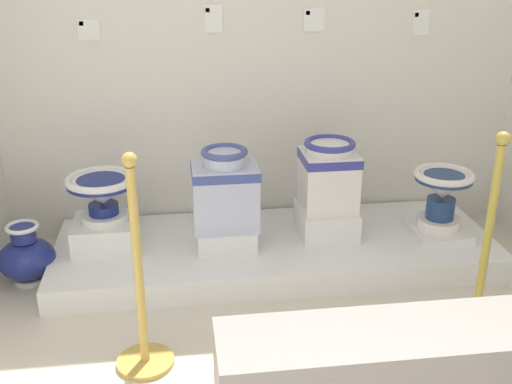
% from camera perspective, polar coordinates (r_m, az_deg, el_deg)
% --- Properties ---
extents(display_platform, '(2.56, 0.90, 0.14)m').
position_cam_1_polar(display_platform, '(3.68, 1.80, -5.35)').
color(display_platform, white).
rests_on(display_platform, ground_plane).
extents(plinth_block_broad_patterned, '(0.36, 0.34, 0.16)m').
position_cam_1_polar(plinth_block_broad_patterned, '(3.64, -13.70, -3.74)').
color(plinth_block_broad_patterned, white).
rests_on(plinth_block_broad_patterned, display_platform).
extents(antique_toilet_broad_patterned, '(0.39, 0.39, 0.27)m').
position_cam_1_polar(antique_toilet_broad_patterned, '(3.53, -14.07, 0.06)').
color(antique_toilet_broad_patterned, white).
rests_on(antique_toilet_broad_patterned, plinth_block_broad_patterned).
extents(plinth_block_squat_floral, '(0.33, 0.28, 0.12)m').
position_cam_1_polar(plinth_block_squat_floral, '(3.55, -2.79, -4.09)').
color(plinth_block_squat_floral, white).
rests_on(plinth_block_squat_floral, display_platform).
extents(antique_toilet_squat_floral, '(0.37, 0.27, 0.47)m').
position_cam_1_polar(antique_toilet_squat_floral, '(3.43, -2.88, 0.33)').
color(antique_toilet_squat_floral, silver).
rests_on(antique_toilet_squat_floral, plinth_block_squat_floral).
extents(plinth_block_pale_glazed, '(0.33, 0.35, 0.17)m').
position_cam_1_polar(plinth_block_pale_glazed, '(3.71, 6.52, -2.62)').
color(plinth_block_pale_glazed, white).
rests_on(plinth_block_pale_glazed, display_platform).
extents(antique_toilet_pale_glazed, '(0.32, 0.31, 0.42)m').
position_cam_1_polar(antique_toilet_pale_glazed, '(3.60, 6.73, 1.80)').
color(antique_toilet_pale_glazed, white).
rests_on(antique_toilet_pale_glazed, plinth_block_pale_glazed).
extents(plinth_block_leftmost, '(0.32, 0.35, 0.05)m').
position_cam_1_polar(plinth_block_leftmost, '(3.85, 16.45, -3.46)').
color(plinth_block_leftmost, white).
rests_on(plinth_block_leftmost, display_platform).
extents(antique_toilet_leftmost, '(0.35, 0.35, 0.36)m').
position_cam_1_polar(antique_toilet_leftmost, '(3.75, 16.87, 0.13)').
color(antique_toilet_leftmost, white).
rests_on(antique_toilet_leftmost, plinth_block_leftmost).
extents(info_placard_first, '(0.12, 0.01, 0.12)m').
position_cam_1_polar(info_placard_first, '(3.75, -15.22, 14.31)').
color(info_placard_first, white).
extents(info_placard_second, '(0.10, 0.01, 0.16)m').
position_cam_1_polar(info_placard_second, '(3.72, -3.97, 15.74)').
color(info_placard_second, white).
extents(info_placard_third, '(0.12, 0.01, 0.14)m').
position_cam_1_polar(info_placard_third, '(3.81, 5.40, 15.60)').
color(info_placard_third, white).
extents(info_placard_fourth, '(0.10, 0.01, 0.15)m').
position_cam_1_polar(info_placard_fourth, '(4.01, 15.03, 14.93)').
color(info_placard_fourth, white).
extents(decorative_vase_companion, '(0.31, 0.31, 0.35)m').
position_cam_1_polar(decorative_vase_companion, '(3.65, -20.46, -5.65)').
color(decorative_vase_companion, white).
rests_on(decorative_vase_companion, ground_plane).
extents(stanchion_post_near_left, '(0.26, 0.26, 1.00)m').
position_cam_1_polar(stanchion_post_near_left, '(2.75, -10.58, -10.47)').
color(stanchion_post_near_left, '#BC9A45').
rests_on(stanchion_post_near_left, ground_plane).
extents(stanchion_post_near_right, '(0.27, 0.27, 1.00)m').
position_cam_1_polar(stanchion_post_near_right, '(3.18, 20.16, -7.29)').
color(stanchion_post_near_right, gold).
rests_on(stanchion_post_near_right, ground_plane).
extents(museum_bench, '(1.29, 0.36, 0.40)m').
position_cam_1_polar(museum_bench, '(2.55, 11.55, -16.18)').
color(museum_bench, gray).
rests_on(museum_bench, ground_plane).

